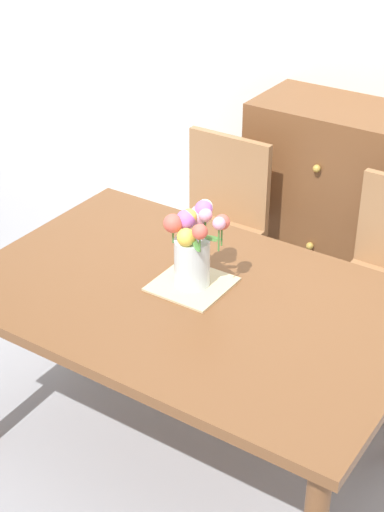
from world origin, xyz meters
TOP-DOWN VIEW (x-y plane):
  - ground_plane at (0.00, 0.00)m, footprint 12.00×12.00m
  - dining_table at (0.00, 0.00)m, footprint 1.57×1.02m
  - chair_left at (-0.43, 0.85)m, footprint 0.42×0.42m
  - placemat at (-0.03, 0.05)m, footprint 0.26×0.26m
  - flower_vase at (-0.03, 0.06)m, footprint 0.21×0.19m

SIDE VIEW (x-z plane):
  - ground_plane at x=0.00m, z-range 0.00..0.00m
  - chair_left at x=-0.43m, z-range 0.07..0.97m
  - dining_table at x=0.00m, z-range 0.28..1.01m
  - placemat at x=-0.03m, z-range 0.73..0.73m
  - flower_vase at x=-0.03m, z-range 0.74..1.04m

